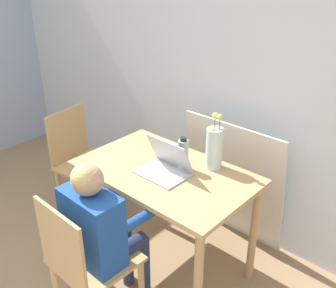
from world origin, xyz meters
The scene contains 9 objects.
wall_back centered at (0.00, 2.23, 1.25)m, with size 6.40×0.05×2.50m.
dining_table centered at (0.25, 1.53, 0.63)m, with size 1.07×0.66×0.74m.
chair_occupied centered at (0.26, 0.89, 0.45)m, with size 0.41×0.41×0.85m.
chair_spare centered at (-0.66, 1.56, 0.45)m, with size 0.45×0.45×0.85m.
person_seated centered at (0.26, 1.01, 0.63)m, with size 0.36×0.43×1.03m.
laptop centered at (0.27, 1.51, 0.79)m, with size 0.31×0.23×0.21m.
flower_vase centered at (0.45, 1.75, 0.88)m, with size 0.10×0.10×0.35m.
water_bottle centered at (0.32, 1.61, 0.84)m, with size 0.07×0.07×0.21m.
cardboard_panel centered at (0.39, 2.10, 0.46)m, with size 0.78×0.14×0.92m.
Camera 1 is at (1.64, 0.01, 1.95)m, focal length 42.00 mm.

